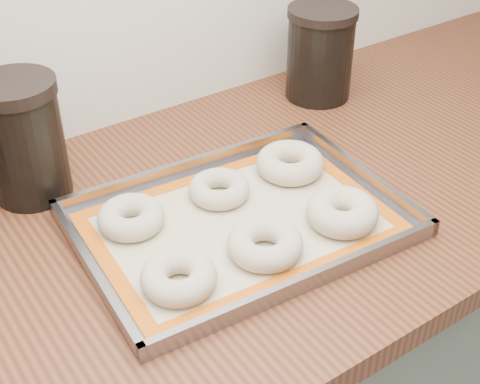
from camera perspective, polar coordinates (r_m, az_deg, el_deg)
countertop at (r=1.01m, az=-2.56°, el=-2.65°), size 3.06×0.68×0.04m
baking_tray at (r=0.97m, az=0.00°, el=-2.56°), size 0.48×0.36×0.03m
baking_mat at (r=0.97m, az=-0.00°, el=-2.65°), size 0.44×0.32×0.00m
bagel_front_left at (r=0.86m, az=-5.25°, el=-7.23°), size 0.12×0.12×0.04m
bagel_front_mid at (r=0.91m, az=2.15°, el=-4.44°), size 0.11×0.11×0.04m
bagel_front_right at (r=0.97m, az=8.72°, el=-1.70°), size 0.13×0.13×0.04m
bagel_back_left at (r=0.97m, az=-9.28°, el=-2.14°), size 0.10×0.10×0.04m
bagel_back_mid at (r=1.02m, az=-1.80°, el=0.27°), size 0.12×0.12×0.03m
bagel_back_right at (r=1.07m, az=4.28°, el=2.50°), size 0.11×0.11×0.04m
canister_mid at (r=1.04m, az=-17.97°, el=4.32°), size 0.12×0.12×0.19m
canister_right at (r=1.30m, az=6.84°, el=11.69°), size 0.13×0.13×0.18m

